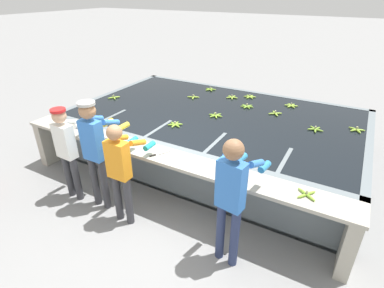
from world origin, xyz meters
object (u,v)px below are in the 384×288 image
at_px(worker_3, 232,192).
at_px(banana_bunch_ledge_0, 306,194).
at_px(banana_bunch_floating_1, 275,113).
at_px(banana_bunch_floating_2, 210,89).
at_px(banana_bunch_floating_7, 215,115).
at_px(banana_bunch_floating_8, 315,129).
at_px(banana_bunch_floating_5, 114,97).
at_px(worker_0, 68,146).
at_px(banana_bunch_floating_0, 247,106).
at_px(worker_1, 95,145).
at_px(banana_bunch_floating_3, 250,97).
at_px(banana_bunch_floating_11, 193,97).
at_px(banana_bunch_floating_6, 291,106).
at_px(worker_2, 121,166).
at_px(banana_bunch_floating_4, 175,124).
at_px(banana_bunch_floating_10, 357,130).
at_px(banana_bunch_floating_9, 232,97).
at_px(knife_0, 157,154).

height_order(worker_3, banana_bunch_ledge_0, worker_3).
relative_size(banana_bunch_floating_1, banana_bunch_floating_2, 0.90).
height_order(banana_bunch_floating_7, banana_bunch_floating_8, same).
distance_m(banana_bunch_floating_5, banana_bunch_floating_8, 4.27).
xyz_separation_m(worker_0, banana_bunch_floating_2, (0.61, 3.75, -0.01)).
bearing_deg(banana_bunch_floating_2, banana_bunch_floating_0, -29.57).
xyz_separation_m(worker_3, banana_bunch_floating_0, (-0.93, 3.06, -0.12)).
height_order(worker_1, banana_bunch_floating_0, worker_1).
bearing_deg(banana_bunch_ledge_0, banana_bunch_floating_3, 120.34).
relative_size(banana_bunch_floating_0, banana_bunch_floating_11, 1.02).
bearing_deg(banana_bunch_floating_6, worker_1, -120.05).
relative_size(banana_bunch_floating_0, banana_bunch_floating_8, 1.02).
bearing_deg(banana_bunch_floating_11, worker_2, -79.44).
xyz_separation_m(banana_bunch_floating_4, banana_bunch_floating_10, (2.87, 1.36, 0.00)).
bearing_deg(worker_3, banana_bunch_floating_10, 68.58).
height_order(banana_bunch_floating_3, banana_bunch_floating_10, same).
relative_size(banana_bunch_floating_8, banana_bunch_floating_10, 0.99).
height_order(worker_0, banana_bunch_floating_9, worker_0).
relative_size(banana_bunch_floating_4, banana_bunch_floating_6, 1.00).
xyz_separation_m(banana_bunch_floating_3, banana_bunch_floating_10, (2.23, -0.78, 0.00)).
bearing_deg(banana_bunch_floating_6, banana_bunch_ledge_0, -73.73).
distance_m(banana_bunch_floating_0, banana_bunch_floating_5, 2.96).
bearing_deg(banana_bunch_floating_7, banana_bunch_floating_1, 34.36).
xyz_separation_m(banana_bunch_floating_3, knife_0, (-0.30, -3.19, -0.01)).
xyz_separation_m(banana_bunch_floating_1, banana_bunch_floating_7, (-0.98, -0.67, -0.00)).
height_order(banana_bunch_floating_1, knife_0, banana_bunch_floating_1).
distance_m(worker_3, banana_bunch_floating_1, 2.97).
bearing_deg(banana_bunch_floating_3, knife_0, -95.31).
distance_m(banana_bunch_floating_2, banana_bunch_floating_3, 1.03).
bearing_deg(banana_bunch_floating_9, banana_bunch_floating_0, -37.63).
bearing_deg(knife_0, worker_0, -159.43).
bearing_deg(banana_bunch_ledge_0, worker_1, -170.00).
bearing_deg(banana_bunch_floating_7, banana_bunch_floating_2, 119.80).
height_order(banana_bunch_floating_1, banana_bunch_floating_5, same).
bearing_deg(banana_bunch_floating_5, knife_0, -34.85).
xyz_separation_m(worker_1, banana_bunch_ledge_0, (2.91, 0.51, -0.14)).
bearing_deg(banana_bunch_floating_6, worker_2, -112.37).
relative_size(banana_bunch_floating_4, banana_bunch_floating_9, 1.03).
relative_size(worker_2, banana_bunch_floating_5, 6.32).
distance_m(banana_bunch_floating_8, knife_0, 2.81).
relative_size(banana_bunch_floating_1, banana_bunch_floating_4, 0.89).
bearing_deg(banana_bunch_ledge_0, banana_bunch_floating_5, 160.69).
xyz_separation_m(worker_3, banana_bunch_floating_3, (-1.09, 3.68, -0.12)).
relative_size(banana_bunch_floating_2, banana_bunch_floating_6, 0.98).
xyz_separation_m(banana_bunch_floating_1, banana_bunch_floating_11, (-1.89, 0.08, 0.00)).
bearing_deg(banana_bunch_ledge_0, banana_bunch_floating_7, 139.49).
relative_size(banana_bunch_floating_2, banana_bunch_floating_8, 1.01).
relative_size(worker_1, banana_bunch_floating_5, 7.06).
relative_size(worker_0, banana_bunch_ledge_0, 6.33).
height_order(banana_bunch_floating_5, banana_bunch_floating_6, same).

